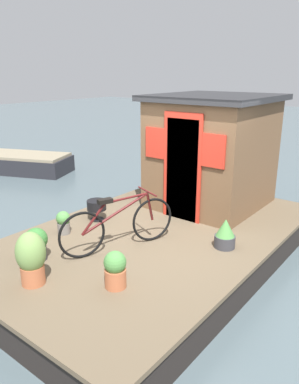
% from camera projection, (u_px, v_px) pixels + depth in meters
% --- Properties ---
extents(ground_plane, '(60.00, 60.00, 0.00)m').
position_uv_depth(ground_plane, '(157.00, 259.00, 6.09)').
color(ground_plane, '#4C5B60').
extents(houseboat_deck, '(5.54, 3.38, 0.50)m').
position_uv_depth(houseboat_deck, '(157.00, 245.00, 6.01)').
color(houseboat_deck, brown).
rests_on(houseboat_deck, ground_plane).
extents(houseboat_cabin, '(2.15, 2.00, 2.03)m').
position_uv_depth(houseboat_cabin, '(212.00, 151.00, 6.86)').
color(houseboat_cabin, brown).
rests_on(houseboat_cabin, houseboat_deck).
extents(bicycle, '(1.64, 0.74, 0.79)m').
position_uv_depth(bicycle, '(119.00, 224.00, 5.24)').
color(bicycle, black).
rests_on(bicycle, houseboat_deck).
extents(potted_plant_thyme, '(0.35, 0.35, 0.66)m').
position_uv_depth(potted_plant_thyme, '(31.00, 257.00, 4.36)').
color(potted_plant_thyme, '#B2603D').
rests_on(potted_plant_thyme, houseboat_deck).
extents(potted_plant_sage, '(0.31, 0.31, 0.45)m').
position_uv_depth(potted_plant_sage, '(36.00, 243.00, 4.96)').
color(potted_plant_sage, '#38383D').
rests_on(potted_plant_sage, houseboat_deck).
extents(potted_plant_lavender, '(0.26, 0.26, 0.45)m').
position_uv_depth(potted_plant_lavender, '(115.00, 269.00, 4.33)').
color(potted_plant_lavender, '#B2603D').
rests_on(potted_plant_lavender, houseboat_deck).
extents(potted_plant_geranium, '(0.22, 0.22, 0.36)m').
position_uv_depth(potted_plant_geranium, '(63.00, 222.00, 5.79)').
color(potted_plant_geranium, slate).
rests_on(potted_plant_geranium, houseboat_deck).
extents(potted_plant_ivy, '(0.30, 0.30, 0.43)m').
position_uv_depth(potted_plant_ivy, '(225.00, 234.00, 5.32)').
color(potted_plant_ivy, '#38383D').
rests_on(potted_plant_ivy, houseboat_deck).
extents(charcoal_grill, '(0.32, 0.32, 0.35)m').
position_uv_depth(charcoal_grill, '(97.00, 206.00, 6.30)').
color(charcoal_grill, black).
rests_on(charcoal_grill, houseboat_deck).
extents(dinghy_boat, '(2.40, 3.50, 0.56)m').
position_uv_depth(dinghy_boat, '(16.00, 162.00, 11.41)').
color(dinghy_boat, '#232328').
rests_on(dinghy_boat, ground_plane).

